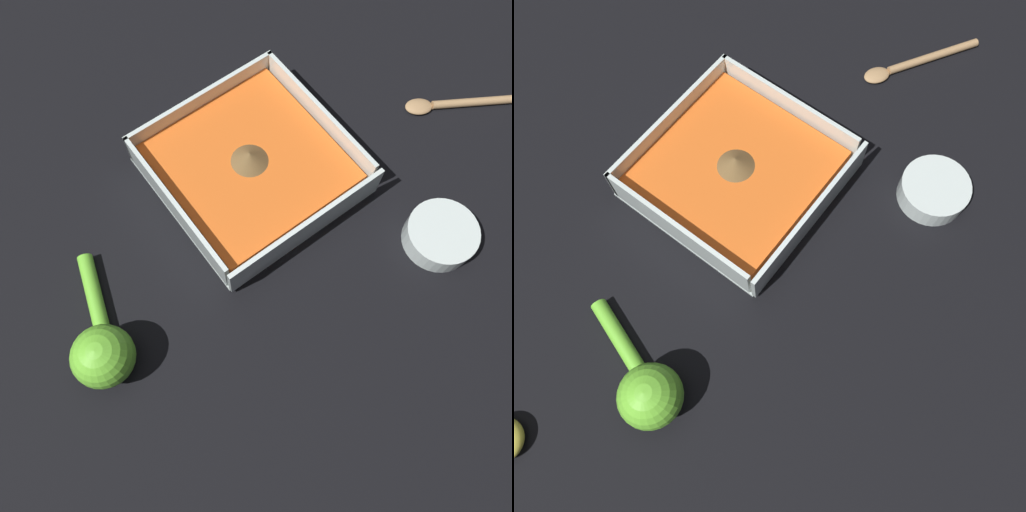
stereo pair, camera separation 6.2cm
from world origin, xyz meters
TOP-DOWN VIEW (x-y plane):
  - ground_plane at (0.00, 0.00)m, footprint 4.00×4.00m
  - square_dish at (-0.04, -0.00)m, footprint 0.24×0.24m
  - spice_bowl at (0.10, -0.23)m, footprint 0.09×0.09m
  - lemon_squeezer at (-0.32, -0.10)m, footprint 0.09×0.17m
  - wooden_spoon at (0.28, -0.09)m, footprint 0.17×0.12m

SIDE VIEW (x-z plane):
  - ground_plane at x=0.00m, z-range 0.00..0.00m
  - wooden_spoon at x=0.28m, z-range 0.00..0.01m
  - spice_bowl at x=0.10m, z-range 0.00..0.03m
  - square_dish at x=-0.04m, z-range -0.01..0.05m
  - lemon_squeezer at x=-0.32m, z-range 0.00..0.07m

